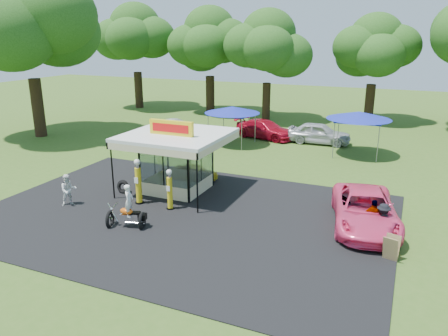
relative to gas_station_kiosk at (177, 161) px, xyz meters
The scene contains 23 objects.
ground 5.67m from the gas_station_kiosk, 68.18° to the right, with size 120.00×120.00×0.00m, color #385A1C.
asphalt_apron 4.01m from the gas_station_kiosk, 56.26° to the right, with size 20.00×14.00×0.04m, color black.
gas_station_kiosk is the anchor object (origin of this frame).
gas_pump_left 2.81m from the gas_station_kiosk, 108.77° to the right, with size 0.46×0.46×2.48m.
gas_pump_right 2.92m from the gas_station_kiosk, 68.77° to the right, with size 0.40×0.40×2.16m.
motorcycle 5.37m from the gas_station_kiosk, 86.32° to the right, with size 1.94×1.32×2.19m.
spare_tires 3.41m from the gas_station_kiosk, 149.34° to the right, with size 0.88×0.53×0.75m.
a_frame_sign 12.36m from the gas_station_kiosk, 17.53° to the right, with size 0.62×0.65×1.04m.
kiosk_car 2.56m from the gas_station_kiosk, 90.00° to the left, with size 1.13×2.82×0.96m, color yellow.
pink_sedan 10.46m from the gas_station_kiosk, ahead, with size 2.78×6.03×1.67m, color #FF4580.
spectator_west 5.99m from the gas_station_kiosk, 134.28° to the right, with size 0.83×0.64×1.70m, color white.
spectator_east_a 11.43m from the gas_station_kiosk, ahead, with size 1.07×0.62×1.66m, color black.
spectator_east_b 11.00m from the gas_station_kiosk, ahead, with size 1.00×0.41×1.70m, color gray.
bg_car_a 14.34m from the gas_station_kiosk, 119.72° to the left, with size 1.44×4.14×1.36m, color silver.
bg_car_b 14.49m from the gas_station_kiosk, 88.15° to the left, with size 2.18×5.36×1.56m, color #B00D23.
bg_car_c 15.33m from the gas_station_kiosk, 70.48° to the left, with size 2.03×5.03×1.71m, color #B5B6BA.
tent_west 11.46m from the gas_station_kiosk, 96.58° to the left, with size 4.43×4.43×3.10m.
tent_east 14.68m from the gas_station_kiosk, 55.16° to the left, with size 4.64×4.64×3.25m.
oak_far_a 30.84m from the gas_station_kiosk, 128.02° to the left, with size 9.98×9.98×11.83m.
oak_far_b 26.40m from the gas_station_kiosk, 111.00° to the left, with size 9.48×9.48×11.31m.
oak_far_c 22.95m from the gas_station_kiosk, 95.18° to the left, with size 9.18×9.18×10.81m.
oak_far_d 27.53m from the gas_station_kiosk, 73.27° to the left, with size 8.74×8.74×10.40m.
oak_near 20.74m from the gas_station_kiosk, 157.47° to the left, with size 12.80×12.80×14.74m.
Camera 1 is at (9.83, -15.64, 8.70)m, focal length 35.00 mm.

